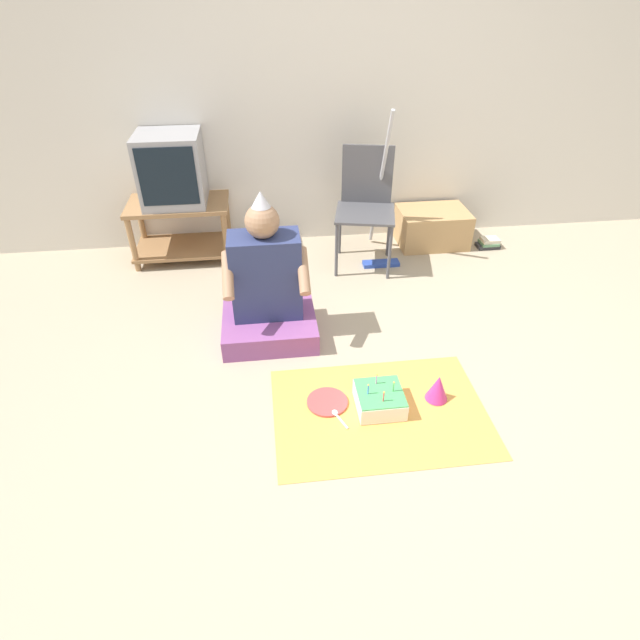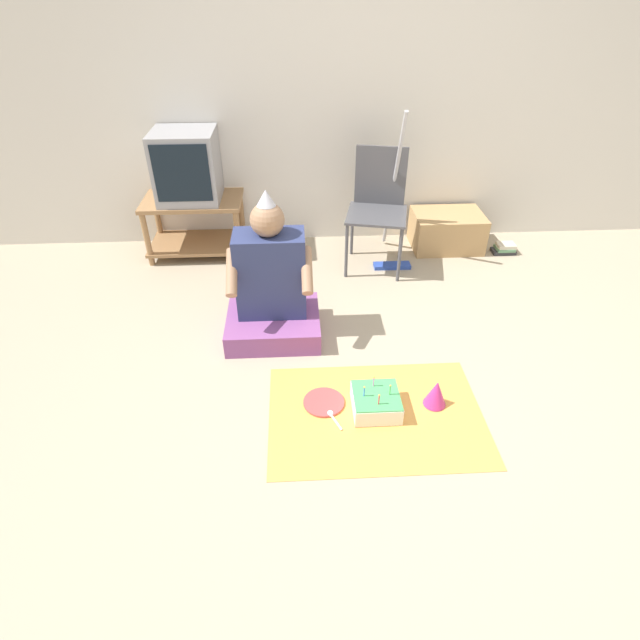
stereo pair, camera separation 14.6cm
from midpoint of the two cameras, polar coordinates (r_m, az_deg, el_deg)
The scene contains 14 objects.
ground_plane at distance 2.62m, azimuth 8.76°, elevation -11.41°, with size 16.00×16.00×0.00m, color tan.
wall_back at distance 4.03m, azimuth 1.92°, elevation 26.45°, with size 6.40×0.06×2.55m.
tv_stand at distance 4.08m, azimuth -16.59°, elevation 10.39°, with size 0.75×0.45×0.45m.
tv at distance 3.93m, azimuth -17.66°, elevation 16.10°, with size 0.45×0.43×0.50m.
folding_chair at distance 3.78m, azimuth 4.14°, elevation 13.50°, with size 0.50×0.49×0.86m.
cardboard_box_stack at distance 4.27m, azimuth 11.71°, elevation 10.36°, with size 0.55×0.41×0.29m.
dust_mop at distance 3.87m, azimuth 5.85°, elevation 11.31°, with size 0.28×0.46×1.15m.
book_pile at distance 4.36m, azimuth 17.81°, elevation 8.36°, with size 0.18×0.12×0.08m.
person_seated at distance 3.02m, azimuth -7.45°, elevation 3.22°, with size 0.57×0.49×0.92m.
party_cloth at distance 2.65m, azimuth 5.26°, elevation -10.42°, with size 1.10×0.77×0.01m.
birthday_cake at distance 2.63m, azimuth 5.23°, elevation -9.04°, with size 0.24×0.24×0.17m.
party_hat_blue at distance 2.71m, azimuth 11.81°, elevation -7.60°, with size 0.12×0.12×0.15m.
paper_plate at distance 2.68m, azimuth -0.74°, elevation -9.37°, with size 0.22×0.22×0.01m.
plastic_spoon_near at distance 2.61m, azimuth 0.26°, elevation -10.81°, with size 0.07×0.14×0.01m.
Camera 1 is at (-0.68, -1.71, 1.89)m, focal length 28.00 mm.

